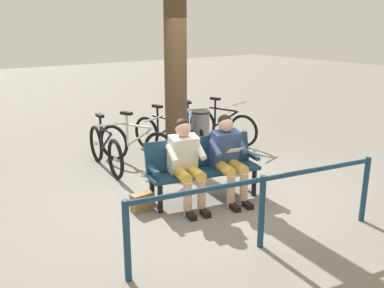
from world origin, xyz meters
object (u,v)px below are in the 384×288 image
at_px(bench, 202,164).
at_px(bicycle_silver, 105,149).
at_px(bicycle_red, 222,126).
at_px(bicycle_green, 190,131).
at_px(bicycle_orange, 136,145).
at_px(handbag, 142,202).
at_px(bicycle_purple, 165,136).
at_px(person_reading, 228,154).
at_px(tree_trunk, 175,60).
at_px(litter_bin, 200,134).
at_px(person_companion, 186,159).

xyz_separation_m(bench, bicycle_silver, (0.63, -1.91, -0.15)).
distance_m(bicycle_red, bicycle_silver, 2.70).
relative_size(bicycle_green, bicycle_orange, 1.03).
distance_m(handbag, bicycle_purple, 2.52).
bearing_deg(bicycle_purple, person_reading, -21.79).
bearing_deg(tree_trunk, bicycle_silver, -24.13).
height_order(tree_trunk, bicycle_silver, tree_trunk).
xyz_separation_m(handbag, bicycle_orange, (-0.84, -1.74, 0.24)).
bearing_deg(handbag, litter_bin, -144.64).
height_order(bench, bicycle_green, bicycle_green).
relative_size(bicycle_red, bicycle_green, 1.01).
bearing_deg(litter_bin, person_reading, 64.95).
distance_m(handbag, tree_trunk, 2.57).
bearing_deg(litter_bin, bicycle_red, -150.96).
height_order(bench, person_companion, person_companion).
relative_size(person_reading, bicycle_orange, 0.77).
relative_size(tree_trunk, litter_bin, 4.18).
relative_size(person_reading, bicycle_silver, 0.72).
bearing_deg(handbag, bicycle_orange, -115.75).
bearing_deg(handbag, bench, 173.24).
distance_m(litter_bin, bicycle_green, 0.58).
xyz_separation_m(person_reading, bicycle_green, (-0.99, -2.33, -0.31)).
relative_size(litter_bin, bicycle_red, 0.54).
relative_size(bench, handbag, 5.55).
height_order(bench, tree_trunk, tree_trunk).
xyz_separation_m(handbag, litter_bin, (-2.03, -1.44, 0.32)).
bearing_deg(bicycle_red, person_companion, -65.37).
height_order(person_companion, litter_bin, person_companion).
height_order(bench, person_reading, person_reading).
xyz_separation_m(bench, litter_bin, (-1.11, -1.55, -0.07)).
height_order(person_reading, litter_bin, person_reading).
bearing_deg(bicycle_green, bench, -11.77).
distance_m(person_reading, person_companion, 0.64).
bearing_deg(tree_trunk, person_companion, 61.10).
xyz_separation_m(bicycle_red, bicycle_orange, (2.14, 0.23, 0.00)).
bearing_deg(person_companion, bench, -152.63).
xyz_separation_m(person_companion, handbag, (0.57, -0.20, -0.54)).
relative_size(handbag, tree_trunk, 0.08).
xyz_separation_m(bicycle_purple, bicycle_orange, (0.73, 0.22, 0.00)).
height_order(bicycle_purple, bicycle_silver, same).
bearing_deg(bicycle_green, bicycle_orange, -59.75).
height_order(tree_trunk, bicycle_green, tree_trunk).
distance_m(person_companion, tree_trunk, 2.08).
xyz_separation_m(person_reading, bicycle_orange, (0.36, -2.07, -0.31)).
relative_size(bench, person_companion, 1.39).
bearing_deg(bicycle_orange, tree_trunk, 29.30).
height_order(bicycle_red, bicycle_green, same).
distance_m(person_reading, handbag, 1.36).
height_order(bicycle_red, bicycle_orange, same).
distance_m(person_companion, bicycle_purple, 2.39).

